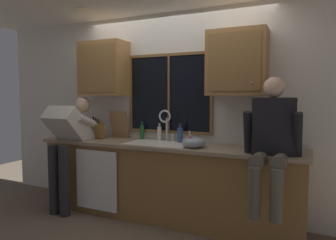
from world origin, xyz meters
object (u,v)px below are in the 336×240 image
object	(u,v)px
person_standing	(68,139)
person_sitting_on_counter	(271,137)
cutting_board	(119,125)
knife_block	(99,131)
bottle_tall_clear	(159,133)
mixing_bowl	(193,142)
bottle_green_glass	(142,132)
bottle_amber_small	(180,135)
soap_dispenser	(190,142)

from	to	relation	value
person_standing	person_sitting_on_counter	world-z (taller)	person_sitting_on_counter
person_sitting_on_counter	cutting_board	distance (m)	2.10
knife_block	bottle_tall_clear	xyz separation A→B (m)	(0.81, 0.21, -0.01)
person_standing	bottle_tall_clear	size ratio (longest dim) A/B	6.32
knife_block	mixing_bowl	size ratio (longest dim) A/B	1.23
bottle_green_glass	mixing_bowl	bearing A→B (deg)	-21.64
cutting_board	bottle_amber_small	xyz separation A→B (m)	(0.92, -0.04, -0.08)
soap_dispenser	bottle_green_glass	size ratio (longest dim) A/B	0.80
cutting_board	soap_dispenser	xyz separation A→B (m)	(1.18, -0.37, -0.11)
person_sitting_on_counter	bottle_tall_clear	xyz separation A→B (m)	(-1.44, 0.50, -0.09)
soap_dispenser	cutting_board	bearing A→B (deg)	162.33
bottle_green_glass	bottle_tall_clear	bearing A→B (deg)	0.71
person_sitting_on_counter	knife_block	size ratio (longest dim) A/B	3.92
mixing_bowl	bottle_green_glass	bearing A→B (deg)	158.36
person_sitting_on_counter	soap_dispenser	bearing A→B (deg)	172.98
knife_block	bottle_green_glass	distance (m)	0.59
mixing_bowl	person_sitting_on_counter	bearing A→B (deg)	-10.55
person_sitting_on_counter	bottle_amber_small	bearing A→B (deg)	158.40
person_sitting_on_counter	soap_dispenser	distance (m)	0.88
bottle_green_glass	bottle_amber_small	world-z (taller)	bottle_green_glass
bottle_tall_clear	person_sitting_on_counter	bearing A→B (deg)	-19.10
bottle_green_glass	bottle_tall_clear	world-z (taller)	bottle_green_glass
bottle_amber_small	person_sitting_on_counter	bearing A→B (deg)	-21.60
person_sitting_on_counter	mixing_bowl	distance (m)	0.87
person_standing	mixing_bowl	xyz separation A→B (m)	(1.66, 0.17, 0.05)
cutting_board	bottle_tall_clear	bearing A→B (deg)	1.59
knife_block	cutting_board	bearing A→B (deg)	42.91
person_standing	soap_dispenser	distance (m)	1.64
knife_block	mixing_bowl	bearing A→B (deg)	-5.48
bottle_tall_clear	person_standing	bearing A→B (deg)	-154.58
mixing_bowl	bottle_amber_small	world-z (taller)	bottle_amber_small
cutting_board	soap_dispenser	bearing A→B (deg)	-17.67
knife_block	bottle_amber_small	xyz separation A→B (m)	(1.12, 0.15, -0.01)
bottle_tall_clear	cutting_board	bearing A→B (deg)	-178.41
bottle_tall_clear	bottle_amber_small	size ratio (longest dim) A/B	0.98
cutting_board	bottle_amber_small	size ratio (longest dim) A/B	1.56
cutting_board	bottle_amber_small	bearing A→B (deg)	-2.20
knife_block	bottle_green_glass	world-z (taller)	knife_block
person_standing	soap_dispenser	bearing A→B (deg)	4.02
soap_dispenser	bottle_tall_clear	bearing A→B (deg)	145.46
cutting_board	mixing_bowl	xyz separation A→B (m)	(1.20, -0.32, -0.12)
bottle_green_glass	soap_dispenser	bearing A→B (deg)	-25.17
person_sitting_on_counter	bottle_amber_small	distance (m)	1.22
person_sitting_on_counter	cutting_board	size ratio (longest dim) A/B	3.40
soap_dispenser	bottle_green_glass	world-z (taller)	bottle_green_glass
mixing_bowl	bottle_green_glass	distance (m)	0.92
person_sitting_on_counter	bottle_green_glass	bearing A→B (deg)	163.73
cutting_board	bottle_tall_clear	distance (m)	0.61
bottle_tall_clear	bottle_amber_small	world-z (taller)	bottle_amber_small
person_sitting_on_counter	bottle_tall_clear	bearing A→B (deg)	160.90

